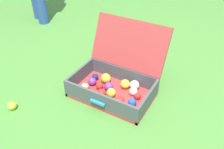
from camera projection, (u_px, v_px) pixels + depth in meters
name	position (u px, v px, depth m)	size (l,w,h in m)	color
ground_plane	(120.00, 102.00, 1.71)	(16.00, 16.00, 0.00)	#4C8C38
open_suitcase	(116.00, 79.00, 1.76)	(0.59, 0.54, 0.48)	#B23838
stray_ball_on_grass	(12.00, 106.00, 1.64)	(0.06, 0.06, 0.06)	#CCDB38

